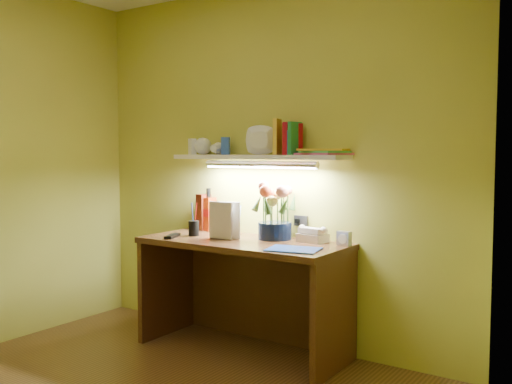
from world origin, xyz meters
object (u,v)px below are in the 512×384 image
whisky_bottle (209,209)px  desk (243,296)px  flower_bouquet (275,210)px  desk_clock (344,238)px  telephone (313,234)px

whisky_bottle → desk: bearing=-26.6°
flower_bouquet → desk_clock: size_ratio=4.49×
flower_bouquet → telephone: size_ratio=2.26×
desk → whisky_bottle: whisky_bottle is taller
desk_clock → whisky_bottle: whisky_bottle is taller
flower_bouquet → desk_clock: 0.52m
flower_bouquet → whisky_bottle: bearing=173.0°
desk_clock → telephone: bearing=-175.7°
whisky_bottle → desk_clock: bearing=-2.7°
desk → flower_bouquet: bearing=48.1°
telephone → whisky_bottle: 0.91m
desk → desk_clock: (0.65, 0.19, 0.42)m
desk → desk_clock: 0.79m
desk → flower_bouquet: (0.15, 0.17, 0.57)m
flower_bouquet → desk_clock: (0.50, 0.02, -0.15)m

